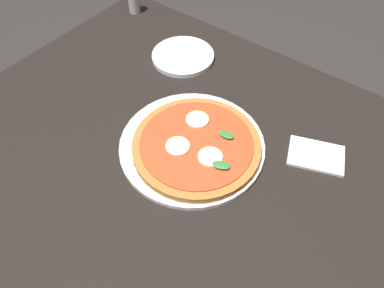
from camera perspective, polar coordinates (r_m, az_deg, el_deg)
The scene contains 7 objects.
ground_plane at distance 1.48m, azimuth 0.95°, elevation -18.93°, with size 6.00×6.00×0.00m, color #2D2B28.
dining_table at distance 0.93m, azimuth 1.43°, elevation -6.05°, with size 1.33×0.96×0.70m.
serving_tray at distance 0.88m, azimuth 0.00°, elevation -0.16°, with size 0.35×0.35×0.01m, color silver.
pizza at distance 0.86m, azimuth 0.72°, elevation -0.17°, with size 0.31×0.31×0.03m.
plate_white at distance 1.13m, azimuth -1.43°, elevation 13.70°, with size 0.19×0.19×0.01m, color white.
napkin at distance 0.91m, azimuth 18.99°, elevation -1.73°, with size 0.13×0.09×0.01m, color white.
pepper_shaker at distance 1.34m, azimuth -9.21°, elevation 21.55°, with size 0.04×0.04×0.09m.
Camera 1 is at (0.29, -0.42, 1.39)m, focal length 33.79 mm.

